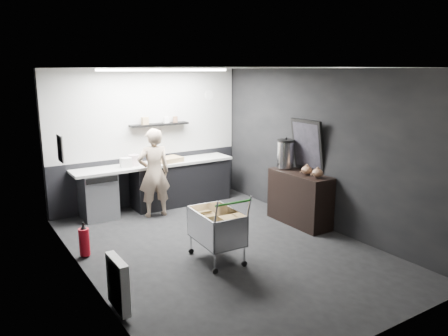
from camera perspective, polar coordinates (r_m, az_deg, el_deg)
floor at (r=6.80m, az=-0.27°, el=-10.44°), size 5.50×5.50×0.00m
ceiling at (r=6.25m, az=-0.30°, el=12.94°), size 5.50×5.50×0.00m
wall_back at (r=8.80m, az=-9.92°, el=3.89°), size 5.50×0.00×5.50m
wall_front at (r=4.40m, az=19.32°, el=-5.61°), size 5.50×0.00×5.50m
wall_left at (r=5.61m, az=-17.82°, el=-1.58°), size 0.00×5.50×5.50m
wall_right at (r=7.63m, az=12.52°, el=2.42°), size 0.00×5.50×5.50m
kitchen_wall_panel at (r=8.72m, az=-9.99°, el=7.12°), size 3.95×0.02×1.70m
dado_panel at (r=8.95m, az=-9.66°, el=-1.51°), size 3.95×0.02×1.00m
floating_shelf at (r=8.73m, az=-8.44°, el=5.66°), size 1.20×0.22×0.04m
wall_clock at (r=9.32m, az=-1.98°, el=9.51°), size 0.20×0.03×0.20m
poster at (r=6.82m, az=-20.63°, el=2.40°), size 0.02×0.30×0.40m
poster_red_band at (r=6.81m, az=-20.64°, el=2.98°), size 0.02×0.22×0.10m
radiator at (r=5.16m, az=-13.68°, el=-14.49°), size 0.10×0.50×0.60m
ceiling_strip at (r=7.88m, az=-7.69°, el=12.58°), size 2.40×0.20×0.04m
prep_counter at (r=8.74m, az=-8.04°, el=-2.09°), size 3.20×0.61×0.90m
person at (r=8.11m, az=-9.13°, el=-0.63°), size 0.64×0.46×1.65m
shopping_cart at (r=6.24m, az=-0.99°, el=-7.93°), size 0.59×0.93×1.00m
sideboard at (r=7.81m, az=9.78°, el=-3.00°), size 0.53×1.23×1.84m
fire_extinguisher at (r=6.74m, az=-17.78°, el=-9.06°), size 0.15×0.15×0.50m
cardboard_box at (r=8.64m, az=-7.14°, el=1.10°), size 0.52×0.43×0.09m
pink_tub at (r=8.40m, az=-11.69°, el=1.00°), size 0.21×0.21×0.21m
white_container at (r=8.30m, az=-12.68°, el=0.71°), size 0.22×0.18×0.18m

